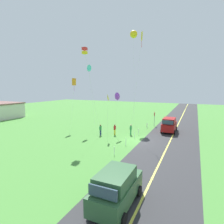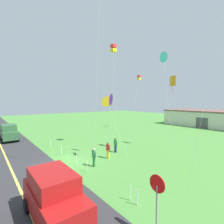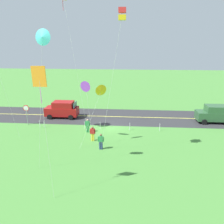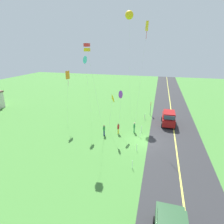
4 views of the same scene
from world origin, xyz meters
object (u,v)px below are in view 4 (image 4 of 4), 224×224
at_px(car_suv_foreground, 169,118).
at_px(kite_green_far, 112,99).
at_px(stop_sign, 151,106).
at_px(person_adult_near, 118,128).
at_px(kite_blue_mid, 87,48).
at_px(person_adult_companion, 104,130).
at_px(kite_red_low, 121,95).
at_px(kite_orange_near, 85,60).
at_px(person_child_watcher, 134,127).
at_px(kite_yellow_high, 147,29).
at_px(kite_cyan_top, 129,15).
at_px(kite_pink_drift, 68,76).

distance_m(car_suv_foreground, kite_green_far, 10.89).
xyz_separation_m(stop_sign, person_adult_near, (-8.86, 3.99, -0.94)).
xyz_separation_m(car_suv_foreground, kite_blue_mid, (-8.32, 10.11, 10.62)).
distance_m(stop_sign, person_adult_companion, 11.55).
distance_m(person_adult_near, kite_blue_mid, 11.71).
xyz_separation_m(kite_red_low, kite_orange_near, (1.60, 5.86, 4.39)).
distance_m(kite_red_low, kite_orange_near, 7.49).
xyz_separation_m(person_adult_companion, kite_blue_mid, (-1.92, 1.23, 10.91)).
xyz_separation_m(person_adult_near, person_child_watcher, (0.94, -2.18, 0.00)).
xyz_separation_m(person_adult_near, person_adult_companion, (-1.08, 1.81, 0.00)).
xyz_separation_m(car_suv_foreground, person_adult_near, (-5.33, 7.08, -0.29)).
height_order(kite_yellow_high, kite_cyan_top, kite_cyan_top).
distance_m(stop_sign, kite_blue_mid, 17.01).
distance_m(kite_orange_near, kite_cyan_top, 11.89).
distance_m(person_adult_near, kite_red_low, 4.90).
xyz_separation_m(kite_blue_mid, kite_green_far, (1.96, -2.43, -6.27)).
relative_size(car_suv_foreground, person_child_watcher, 2.75).
xyz_separation_m(stop_sign, kite_yellow_high, (-5.78, 1.07, 12.30)).
height_order(stop_sign, kite_yellow_high, kite_yellow_high).
bearing_deg(stop_sign, kite_pink_drift, 120.70).
xyz_separation_m(kite_pink_drift, kite_orange_near, (0.61, -2.63, 2.32)).
height_order(person_child_watcher, kite_orange_near, kite_orange_near).
relative_size(kite_green_far, kite_orange_near, 0.57).
bearing_deg(kite_blue_mid, car_suv_foreground, -50.55).
relative_size(person_adult_companion, kite_red_low, 0.25).
bearing_deg(kite_red_low, kite_orange_near, 74.77).
distance_m(kite_blue_mid, kite_green_far, 7.00).
bearing_deg(kite_cyan_top, person_adult_near, -175.92).
height_order(stop_sign, kite_cyan_top, kite_cyan_top).
xyz_separation_m(stop_sign, kite_cyan_top, (1.69, 4.74, 15.18)).
relative_size(person_child_watcher, kite_pink_drift, 0.19).
relative_size(kite_orange_near, kite_cyan_top, 0.61).
bearing_deg(car_suv_foreground, kite_green_far, 129.62).
bearing_deg(stop_sign, person_adult_near, 155.77).
distance_m(kite_red_low, kite_pink_drift, 8.79).
xyz_separation_m(car_suv_foreground, person_child_watcher, (-4.38, 4.90, -0.29)).
height_order(person_child_watcher, kite_red_low, kite_red_low).
bearing_deg(stop_sign, kite_orange_near, 124.69).
relative_size(kite_blue_mid, kite_green_far, 2.02).
bearing_deg(kite_orange_near, stop_sign, -55.31).
distance_m(stop_sign, kite_orange_near, 14.38).
height_order(car_suv_foreground, kite_green_far, kite_green_far).
bearing_deg(stop_sign, kite_red_low, 155.40).
bearing_deg(kite_cyan_top, kite_blue_mid, 170.43).
xyz_separation_m(stop_sign, person_adult_companion, (-9.94, 5.80, -0.94)).
height_order(person_child_watcher, kite_green_far, kite_green_far).
bearing_deg(kite_yellow_high, person_adult_companion, 131.37).
height_order(stop_sign, kite_blue_mid, kite_blue_mid).
bearing_deg(kite_cyan_top, kite_orange_near, 149.60).
bearing_deg(stop_sign, kite_blue_mid, 149.36).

